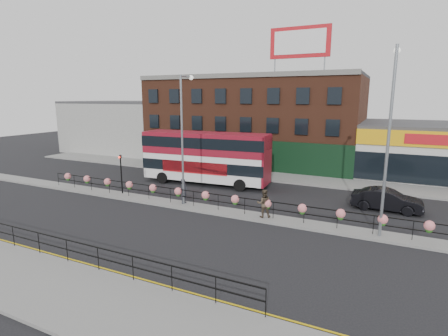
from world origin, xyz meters
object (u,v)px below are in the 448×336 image
at_px(car, 387,200).
at_px(pedestrian_b, 264,203).
at_px(pedestrian_a, 184,191).
at_px(lamp_column_east, 390,126).
at_px(double_decker_bus, 206,153).
at_px(lamp_column_west, 184,129).

bearing_deg(car, pedestrian_b, 129.06).
bearing_deg(pedestrian_a, lamp_column_east, -91.63).
distance_m(double_decker_bus, lamp_column_east, 16.74).
height_order(car, lamp_column_east, lamp_column_east).
xyz_separation_m(double_decker_bus, lamp_column_east, (15.00, -6.59, 3.41)).
distance_m(pedestrian_b, lamp_column_west, 7.77).
bearing_deg(pedestrian_a, car, -69.87).
distance_m(double_decker_bus, pedestrian_a, 6.90).
relative_size(pedestrian_b, lamp_column_west, 0.20).
xyz_separation_m(double_decker_bus, car, (15.20, -1.22, -2.14)).
bearing_deg(pedestrian_a, double_decker_bus, 13.65).
bearing_deg(double_decker_bus, car, -4.60).
height_order(car, pedestrian_b, pedestrian_b).
height_order(double_decker_bus, pedestrian_a, double_decker_bus).
bearing_deg(car, pedestrian_a, 112.72).
relative_size(car, pedestrian_b, 2.54).
height_order(double_decker_bus, lamp_column_east, lamp_column_east).
bearing_deg(double_decker_bus, pedestrian_b, -40.13).
distance_m(pedestrian_a, pedestrian_b, 6.33).
bearing_deg(car, lamp_column_east, 179.44).
relative_size(pedestrian_a, lamp_column_west, 0.20).
height_order(double_decker_bus, lamp_column_west, lamp_column_west).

